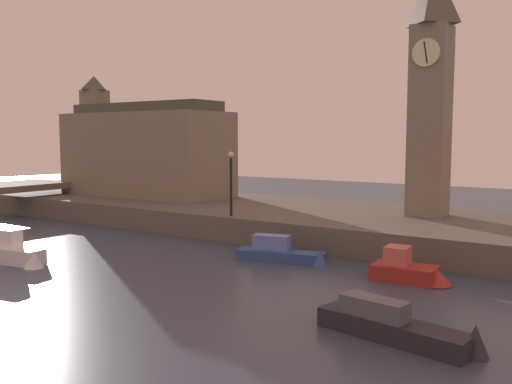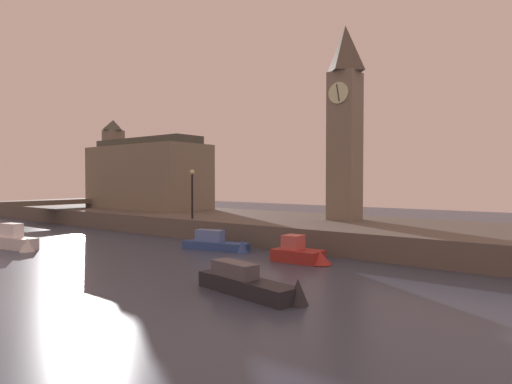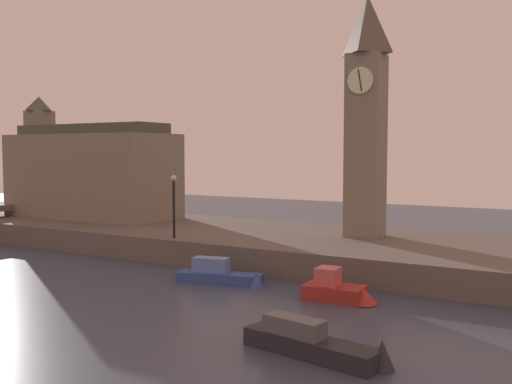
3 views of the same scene
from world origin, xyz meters
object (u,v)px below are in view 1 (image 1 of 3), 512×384
parliament_hall (143,150)px  boat_ferry_white (15,252)px  boat_dinghy_red (411,271)px  boat_tour_blue (288,254)px  boat_barge_dark (406,329)px  clock_tower (431,87)px  streetlamp (231,176)px

parliament_hall → boat_ferry_white: parliament_hall is taller
boat_dinghy_red → boat_tour_blue: bearing=177.8°
boat_ferry_white → boat_tour_blue: bearing=36.0°
boat_barge_dark → boat_tour_blue: bearing=139.1°
parliament_hall → boat_dinghy_red: (25.30, -9.15, -4.66)m
boat_ferry_white → boat_tour_blue: size_ratio=0.79×
boat_barge_dark → boat_ferry_white: bearing=-178.6°
boat_barge_dark → boat_dinghy_red: size_ratio=1.59×
clock_tower → parliament_hall: (-22.93, -0.71, -3.99)m
parliament_hall → boat_dinghy_red: 27.30m
boat_dinghy_red → parliament_hall: bearing=160.1°
boat_dinghy_red → boat_ferry_white: bearing=-156.0°
clock_tower → boat_ferry_white: 24.45m
parliament_hall → streetlamp: parliament_hall is taller
boat_tour_blue → boat_ferry_white: bearing=-144.0°
streetlamp → boat_barge_dark: bearing=-36.2°
boat_tour_blue → clock_tower: bearing=67.6°
parliament_hall → streetlamp: bearing=-23.9°
boat_tour_blue → boat_dinghy_red: size_ratio=1.49×
boat_ferry_white → clock_tower: bearing=49.8°
streetlamp → boat_ferry_white: streetlamp is taller
boat_tour_blue → boat_dinghy_red: bearing=-2.2°
parliament_hall → clock_tower: bearing=1.8°
boat_tour_blue → streetlamp: bearing=152.1°
parliament_hall → boat_tour_blue: parliament_hall is taller
streetlamp → boat_dinghy_red: size_ratio=1.10×
clock_tower → boat_barge_dark: (4.57, -17.01, -8.68)m
parliament_hall → boat_barge_dark: size_ratio=2.56×
boat_ferry_white → boat_barge_dark: (19.37, 0.48, -0.14)m
boat_barge_dark → boat_dinghy_red: 7.48m
boat_tour_blue → parliament_hall: bearing=154.9°
clock_tower → streetlamp: 12.83m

